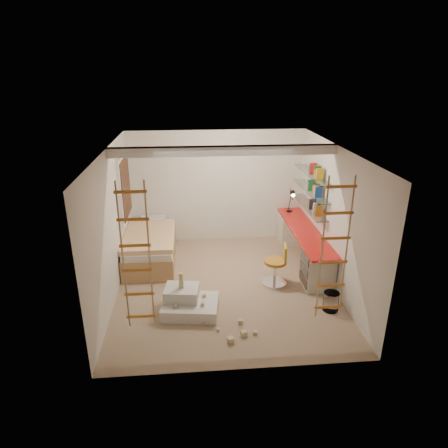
{
  "coord_description": "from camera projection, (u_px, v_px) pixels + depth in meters",
  "views": [
    {
      "loc": [
        -0.61,
        -6.59,
        3.87
      ],
      "look_at": [
        0.0,
        0.3,
        1.15
      ],
      "focal_mm": 32.0,
      "sensor_mm": 36.0,
      "label": 1
    }
  ],
  "objects": [
    {
      "name": "desk",
      "position": [
        303.0,
        245.0,
        8.37
      ],
      "size": [
        0.56,
        2.8,
        0.75
      ],
      "color": "red",
      "rests_on": "floor"
    },
    {
      "name": "window_frame",
      "position": [
        124.0,
        188.0,
        8.24
      ],
      "size": [
        0.06,
        1.15,
        1.35
      ],
      "primitive_type": "cube",
      "color": "white",
      "rests_on": "wall_left"
    },
    {
      "name": "bed",
      "position": [
        151.0,
        246.0,
        8.47
      ],
      "size": [
        1.02,
        2.0,
        0.69
      ],
      "color": "#AD7F51",
      "rests_on": "floor"
    },
    {
      "name": "shelves",
      "position": [
        311.0,
        191.0,
        8.23
      ],
      "size": [
        0.25,
        1.8,
        0.71
      ],
      "color": "white",
      "rests_on": "wall_right"
    },
    {
      "name": "toy_blocks",
      "position": [
        209.0,
        309.0,
        6.45
      ],
      "size": [
        1.3,
        1.07,
        0.68
      ],
      "color": "#CCB284",
      "rests_on": "floor"
    },
    {
      "name": "play_platform",
      "position": [
        188.0,
        303.0,
        6.75
      ],
      "size": [
        1.01,
        0.83,
        0.41
      ],
      "color": "silver",
      "rests_on": "floor"
    },
    {
      "name": "window_blind",
      "position": [
        126.0,
        188.0,
        8.24
      ],
      "size": [
        0.02,
        1.0,
        1.2
      ],
      "primitive_type": "cube",
      "color": "#4C2D1E",
      "rests_on": "window_frame"
    },
    {
      "name": "ceiling_beam",
      "position": [
        224.0,
        151.0,
        6.93
      ],
      "size": [
        4.0,
        0.18,
        0.16
      ],
      "primitive_type": "cube",
      "color": "white",
      "rests_on": "ceiling"
    },
    {
      "name": "waste_bin",
      "position": [
        331.0,
        301.0,
        6.77
      ],
      "size": [
        0.27,
        0.27,
        0.34
      ],
      "primitive_type": "cylinder",
      "color": "white",
      "rests_on": "floor"
    },
    {
      "name": "rope_ladder_left",
      "position": [
        136.0,
        258.0,
        5.29
      ],
      "size": [
        0.41,
        0.04,
        2.13
      ],
      "primitive_type": null,
      "color": "#C07D20",
      "rests_on": "ceiling"
    },
    {
      "name": "rope_ladder_right",
      "position": [
        334.0,
        250.0,
        5.51
      ],
      "size": [
        0.41,
        0.04,
        2.13
      ],
      "primitive_type": null,
      "color": "orange",
      "rests_on": "ceiling"
    },
    {
      "name": "books",
      "position": [
        311.0,
        186.0,
        8.19
      ],
      "size": [
        0.14,
        0.7,
        0.92
      ],
      "color": "orange",
      "rests_on": "shelves"
    },
    {
      "name": "task_lamp",
      "position": [
        292.0,
        198.0,
        8.98
      ],
      "size": [
        0.14,
        0.36,
        0.57
      ],
      "color": "black",
      "rests_on": "desk"
    },
    {
      "name": "swivel_chair",
      "position": [
        276.0,
        270.0,
        7.55
      ],
      "size": [
        0.55,
        0.55,
        0.81
      ],
      "color": "#BB7E24",
      "rests_on": "floor"
    },
    {
      "name": "floor",
      "position": [
        225.0,
        286.0,
        7.58
      ],
      "size": [
        4.5,
        4.5,
        0.0
      ],
      "primitive_type": "plane",
      "color": "#9F8266",
      "rests_on": "ground"
    }
  ]
}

